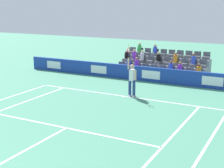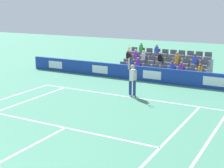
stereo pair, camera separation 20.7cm
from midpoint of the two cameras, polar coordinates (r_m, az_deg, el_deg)
The scene contains 9 objects.
line_baseline at distance 18.42m, azimuth 1.83°, elevation -2.09°, with size 10.97×0.10×0.01m, color white.
line_service at distance 13.94m, azimuth -8.23°, elevation -7.43°, with size 8.23×0.10×0.01m, color white.
line_centre_service at distance 11.73m, azimuth -17.64°, elevation -12.11°, with size 0.10×6.40×0.01m, color white.
line_singles_sideline_right at distance 11.75m, azimuth 7.21°, elevation -11.52°, with size 0.10×11.89×0.01m, color white.
line_doubles_sideline_right at distance 11.40m, azimuth 13.82°, elevation -12.65°, with size 0.10×11.89×0.01m, color white.
line_centre_mark at distance 18.34m, azimuth 1.70°, elevation -2.17°, with size 0.10×0.20×0.01m, color white.
sponsor_barrier at distance 21.89m, azimuth 6.48°, elevation 1.62°, with size 19.60×0.22×0.96m.
tennis_player at distance 18.20m, azimuth 3.09°, elevation 0.91°, with size 0.53×0.37×2.85m.
stadium_stand at distance 24.00m, azimuth 8.47°, elevation 2.79°, with size 6.20×2.85×2.18m.
Camera 1 is at (-7.69, 4.11, 4.95)m, focal length 53.58 mm.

